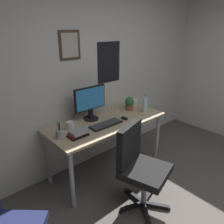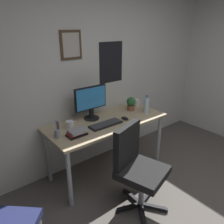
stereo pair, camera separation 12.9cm
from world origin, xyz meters
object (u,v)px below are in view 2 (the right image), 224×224
(water_bottle, at_px, (146,106))
(coffee_mug_far, at_px, (137,103))
(coffee_mug_near, at_px, (70,125))
(potted_plant, at_px, (131,103))
(monitor, at_px, (91,101))
(office_chair, at_px, (136,164))
(pen_cup, at_px, (58,133))
(computer_mouse, at_px, (125,118))
(book_stack_left, at_px, (77,133))
(keyboard, at_px, (106,124))

(water_bottle, bearing_deg, coffee_mug_far, 70.58)
(coffee_mug_near, relative_size, potted_plant, 0.65)
(coffee_mug_far, height_order, potted_plant, potted_plant)
(monitor, height_order, potted_plant, monitor)
(coffee_mug_near, xyz_separation_m, potted_plant, (0.98, -0.01, 0.06))
(monitor, xyz_separation_m, water_bottle, (0.71, -0.31, -0.13))
(office_chair, relative_size, pen_cup, 4.75)
(coffee_mug_far, bearing_deg, computer_mouse, -150.46)
(potted_plant, bearing_deg, book_stack_left, -168.45)
(office_chair, relative_size, book_stack_left, 4.26)
(keyboard, distance_m, potted_plant, 0.63)
(potted_plant, bearing_deg, pen_cup, -174.88)
(computer_mouse, relative_size, water_bottle, 0.44)
(office_chair, relative_size, keyboard, 2.21)
(keyboard, height_order, computer_mouse, computer_mouse)
(computer_mouse, xyz_separation_m, coffee_mug_far, (0.49, 0.28, 0.03))
(water_bottle, bearing_deg, computer_mouse, 179.32)
(keyboard, height_order, pen_cup, pen_cup)
(keyboard, bearing_deg, computer_mouse, -3.62)
(office_chair, xyz_separation_m, keyboard, (0.06, 0.60, 0.23))
(office_chair, bearing_deg, coffee_mug_far, 45.53)
(coffee_mug_near, height_order, pen_cup, pen_cup)
(coffee_mug_far, xyz_separation_m, potted_plant, (-0.20, -0.08, 0.05))
(office_chair, xyz_separation_m, water_bottle, (0.75, 0.58, 0.33))
(keyboard, distance_m, coffee_mug_near, 0.43)
(keyboard, distance_m, pen_cup, 0.60)
(pen_cup, bearing_deg, keyboard, -7.37)
(water_bottle, distance_m, book_stack_left, 1.11)
(computer_mouse, bearing_deg, potted_plant, 34.57)
(keyboard, bearing_deg, office_chair, -95.30)
(coffee_mug_far, relative_size, book_stack_left, 0.52)
(office_chair, height_order, coffee_mug_far, office_chair)
(book_stack_left, bearing_deg, potted_plant, 11.55)
(computer_mouse, distance_m, coffee_mug_near, 0.72)
(keyboard, distance_m, water_bottle, 0.70)
(pen_cup, height_order, book_stack_left, pen_cup)
(water_bottle, height_order, book_stack_left, water_bottle)
(water_bottle, bearing_deg, keyboard, 178.05)
(water_bottle, distance_m, coffee_mug_near, 1.10)
(potted_plant, xyz_separation_m, pen_cup, (-1.19, -0.11, -0.05))
(office_chair, height_order, water_bottle, water_bottle)
(monitor, xyz_separation_m, coffee_mug_near, (-0.36, -0.09, -0.19))
(coffee_mug_near, relative_size, book_stack_left, 0.57)
(potted_plant, distance_m, pen_cup, 1.20)
(potted_plant, relative_size, book_stack_left, 0.87)
(computer_mouse, height_order, potted_plant, potted_plant)
(monitor, height_order, coffee_mug_near, monitor)
(monitor, bearing_deg, water_bottle, -23.19)
(coffee_mug_near, height_order, book_stack_left, coffee_mug_near)
(keyboard, xyz_separation_m, computer_mouse, (0.30, -0.02, 0.01))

